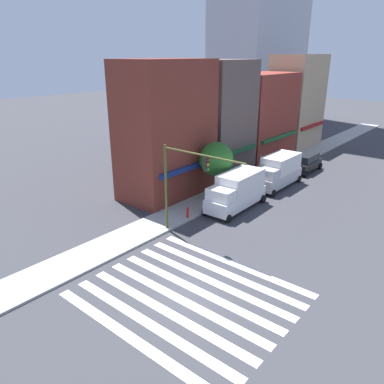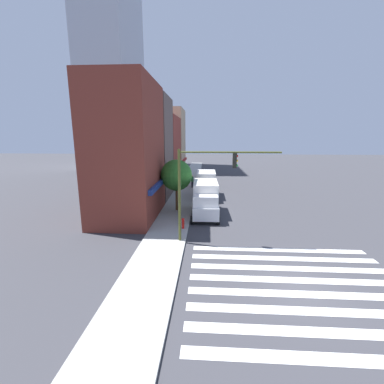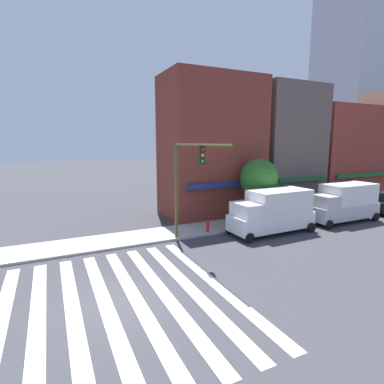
{
  "view_description": "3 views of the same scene",
  "coord_description": "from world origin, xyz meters",
  "px_view_note": "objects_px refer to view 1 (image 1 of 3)",
  "views": [
    {
      "loc": [
        -12.9,
        -10.95,
        12.15
      ],
      "look_at": [
        5.07,
        4.0,
        3.5
      ],
      "focal_mm": 35.0,
      "sensor_mm": 36.0,
      "label": 1
    },
    {
      "loc": [
        -11.49,
        4.57,
        7.11
      ],
      "look_at": [
        12.37,
        6.0,
        2.0
      ],
      "focal_mm": 24.0,
      "sensor_mm": 36.0,
      "label": 2
    },
    {
      "loc": [
        -2.23,
        -11.23,
        6.3
      ],
      "look_at": [
        5.07,
        4.0,
        3.5
      ],
      "focal_mm": 28.0,
      "sensor_mm": 36.0,
      "label": 3
    }
  ],
  "objects_px": {
    "suv_black": "(306,162)",
    "pedestrian_green_top": "(284,161)",
    "box_truck_silver": "(278,171)",
    "pedestrian_blue_shirt": "(261,163)",
    "traffic_signal": "(183,176)",
    "fire_hydrant": "(188,212)",
    "box_truck_white": "(237,191)",
    "street_tree": "(216,159)"
  },
  "relations": [
    {
      "from": "box_truck_silver",
      "to": "street_tree",
      "type": "xyz_separation_m",
      "value": [
        -6.28,
        2.8,
        1.98
      ]
    },
    {
      "from": "suv_black",
      "to": "pedestrian_green_top",
      "type": "xyz_separation_m",
      "value": [
        -1.29,
        1.96,
        0.04
      ]
    },
    {
      "from": "traffic_signal",
      "to": "box_truck_silver",
      "type": "bearing_deg",
      "value": -0.38
    },
    {
      "from": "traffic_signal",
      "to": "box_truck_white",
      "type": "relative_size",
      "value": 1.05
    },
    {
      "from": "box_truck_white",
      "to": "suv_black",
      "type": "xyz_separation_m",
      "value": [
        13.7,
        0.0,
        -0.56
      ]
    },
    {
      "from": "pedestrian_green_top",
      "to": "pedestrian_blue_shirt",
      "type": "relative_size",
      "value": 1.0
    },
    {
      "from": "pedestrian_green_top",
      "to": "street_tree",
      "type": "bearing_deg",
      "value": 20.7
    },
    {
      "from": "street_tree",
      "to": "box_truck_white",
      "type": "bearing_deg",
      "value": -107.71
    },
    {
      "from": "traffic_signal",
      "to": "box_truck_white",
      "type": "distance_m",
      "value": 7.2
    },
    {
      "from": "box_truck_white",
      "to": "pedestrian_green_top",
      "type": "distance_m",
      "value": 12.57
    },
    {
      "from": "suv_black",
      "to": "box_truck_silver",
      "type": "bearing_deg",
      "value": 178.88
    },
    {
      "from": "box_truck_silver",
      "to": "pedestrian_green_top",
      "type": "relative_size",
      "value": 3.51
    },
    {
      "from": "traffic_signal",
      "to": "fire_hydrant",
      "type": "xyz_separation_m",
      "value": [
        2.35,
        1.61,
        -3.86
      ]
    },
    {
      "from": "box_truck_silver",
      "to": "pedestrian_blue_shirt",
      "type": "bearing_deg",
      "value": 49.84
    },
    {
      "from": "traffic_signal",
      "to": "fire_hydrant",
      "type": "relative_size",
      "value": 7.81
    },
    {
      "from": "pedestrian_green_top",
      "to": "suv_black",
      "type": "bearing_deg",
      "value": 148.26
    },
    {
      "from": "box_truck_silver",
      "to": "street_tree",
      "type": "relative_size",
      "value": 1.26
    },
    {
      "from": "box_truck_white",
      "to": "box_truck_silver",
      "type": "relative_size",
      "value": 1.01
    },
    {
      "from": "pedestrian_green_top",
      "to": "box_truck_white",
      "type": "bearing_deg",
      "value": 33.85
    },
    {
      "from": "street_tree",
      "to": "box_truck_silver",
      "type": "bearing_deg",
      "value": -24.03
    },
    {
      "from": "pedestrian_blue_shirt",
      "to": "box_truck_silver",
      "type": "bearing_deg",
      "value": -72.74
    },
    {
      "from": "pedestrian_green_top",
      "to": "fire_hydrant",
      "type": "bearing_deg",
      "value": 25.77
    },
    {
      "from": "box_truck_silver",
      "to": "street_tree",
      "type": "distance_m",
      "value": 7.16
    },
    {
      "from": "box_truck_white",
      "to": "street_tree",
      "type": "relative_size",
      "value": 1.27
    },
    {
      "from": "traffic_signal",
      "to": "fire_hydrant",
      "type": "height_order",
      "value": "traffic_signal"
    },
    {
      "from": "traffic_signal",
      "to": "pedestrian_green_top",
      "type": "bearing_deg",
      "value": 5.61
    },
    {
      "from": "pedestrian_green_top",
      "to": "fire_hydrant",
      "type": "height_order",
      "value": "pedestrian_green_top"
    },
    {
      "from": "suv_black",
      "to": "traffic_signal",
      "type": "bearing_deg",
      "value": 178.62
    },
    {
      "from": "box_truck_white",
      "to": "box_truck_silver",
      "type": "height_order",
      "value": "same"
    },
    {
      "from": "box_truck_silver",
      "to": "pedestrian_blue_shirt",
      "type": "distance_m",
      "value": 4.67
    },
    {
      "from": "box_truck_white",
      "to": "pedestrian_blue_shirt",
      "type": "bearing_deg",
      "value": 17.99
    },
    {
      "from": "fire_hydrant",
      "to": "pedestrian_green_top",
      "type": "bearing_deg",
      "value": 0.88
    },
    {
      "from": "suv_black",
      "to": "fire_hydrant",
      "type": "bearing_deg",
      "value": 173.46
    },
    {
      "from": "traffic_signal",
      "to": "suv_black",
      "type": "height_order",
      "value": "traffic_signal"
    },
    {
      "from": "box_truck_silver",
      "to": "suv_black",
      "type": "bearing_deg",
      "value": -0.14
    },
    {
      "from": "suv_black",
      "to": "fire_hydrant",
      "type": "relative_size",
      "value": 5.63
    },
    {
      "from": "box_truck_white",
      "to": "box_truck_silver",
      "type": "xyz_separation_m",
      "value": [
        7.18,
        0.0,
        0.0
      ]
    },
    {
      "from": "box_truck_silver",
      "to": "suv_black",
      "type": "xyz_separation_m",
      "value": [
        6.52,
        0.0,
        -0.56
      ]
    },
    {
      "from": "pedestrian_green_top",
      "to": "pedestrian_blue_shirt",
      "type": "bearing_deg",
      "value": -10.48
    },
    {
      "from": "traffic_signal",
      "to": "pedestrian_blue_shirt",
      "type": "bearing_deg",
      "value": 11.67
    },
    {
      "from": "traffic_signal",
      "to": "pedestrian_green_top",
      "type": "height_order",
      "value": "traffic_signal"
    },
    {
      "from": "fire_hydrant",
      "to": "street_tree",
      "type": "height_order",
      "value": "street_tree"
    }
  ]
}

